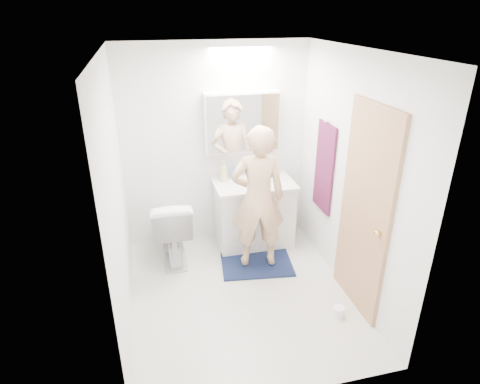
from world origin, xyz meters
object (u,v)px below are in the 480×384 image
object	(u,v)px
toilet_paper_roll	(338,312)
toothbrush_cup	(272,172)
soap_bottle_a	(223,171)
person	(258,198)
vanity_cabinet	(254,215)
toilet	(172,228)
medicine_cabinet	(242,122)
soap_bottle_b	(235,172)

from	to	relation	value
toilet_paper_roll	toothbrush_cup	bearing A→B (deg)	95.74
soap_bottle_a	toilet_paper_roll	xyz separation A→B (m)	(0.78, -1.65, -0.90)
person	vanity_cabinet	bearing A→B (deg)	-93.70
toilet	toothbrush_cup	distance (m)	1.39
medicine_cabinet	toilet	size ratio (longest dim) A/B	1.10
soap_bottle_a	toothbrush_cup	xyz separation A→B (m)	(0.61, 0.01, -0.08)
soap_bottle_b	toilet	bearing A→B (deg)	-160.00
soap_bottle_a	medicine_cabinet	bearing A→B (deg)	13.82
soap_bottle_a	soap_bottle_b	size ratio (longest dim) A/B	1.48
toothbrush_cup	toilet_paper_roll	world-z (taller)	toothbrush_cup
medicine_cabinet	toilet_paper_roll	xyz separation A→B (m)	(0.53, -1.71, -1.45)
toilet	soap_bottle_a	size ratio (longest dim) A/B	3.19
vanity_cabinet	soap_bottle_b	xyz separation A→B (m)	(-0.20, 0.18, 0.51)
toilet_paper_roll	medicine_cabinet	bearing A→B (deg)	107.33
vanity_cabinet	soap_bottle_b	world-z (taller)	soap_bottle_b
person	soap_bottle_a	distance (m)	0.70
soap_bottle_b	toothbrush_cup	xyz separation A→B (m)	(0.47, -0.02, -0.04)
toilet	toilet_paper_roll	size ratio (longest dim) A/B	7.27
person	soap_bottle_b	bearing A→B (deg)	-74.20
toilet	medicine_cabinet	bearing A→B (deg)	-158.87
toilet	person	size ratio (longest dim) A/B	0.50
toilet	person	world-z (taller)	person
soap_bottle_b	soap_bottle_a	bearing A→B (deg)	-168.31
toilet	soap_bottle_b	xyz separation A→B (m)	(0.81, 0.30, 0.50)
soap_bottle_a	toilet	bearing A→B (deg)	-158.29
vanity_cabinet	soap_bottle_b	bearing A→B (deg)	137.61
person	toilet_paper_roll	world-z (taller)	person
toilet_paper_roll	soap_bottle_b	bearing A→B (deg)	110.63
person	toothbrush_cup	xyz separation A→B (m)	(0.36, 0.66, 0.02)
person	soap_bottle_a	world-z (taller)	person
toothbrush_cup	toilet_paper_roll	size ratio (longest dim) A/B	0.92
toothbrush_cup	person	bearing A→B (deg)	-119.07
toilet	person	bearing A→B (deg)	158.82
soap_bottle_a	person	bearing A→B (deg)	-69.14
toothbrush_cup	toilet	bearing A→B (deg)	-167.83
person	soap_bottle_b	size ratio (longest dim) A/B	9.50
soap_bottle_b	toothbrush_cup	size ratio (longest dim) A/B	1.67
soap_bottle_a	vanity_cabinet	bearing A→B (deg)	-23.68
soap_bottle_a	toilet_paper_roll	bearing A→B (deg)	-64.76
medicine_cabinet	soap_bottle_a	world-z (taller)	medicine_cabinet
toilet	toothbrush_cup	size ratio (longest dim) A/B	7.89
vanity_cabinet	toothbrush_cup	bearing A→B (deg)	30.84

